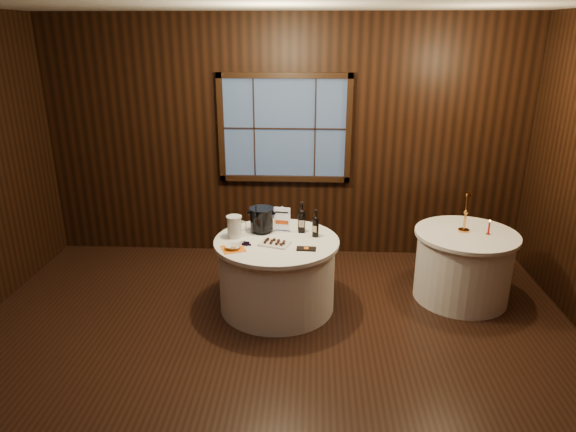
# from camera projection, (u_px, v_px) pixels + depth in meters

# --- Properties ---
(ground) EXTENTS (6.00, 6.00, 0.00)m
(ground) POSITION_uv_depth(u_px,v_px,m) (269.00, 363.00, 4.56)
(ground) COLOR black
(ground) RESTS_ON ground
(back_wall) EXTENTS (6.00, 0.10, 3.00)m
(back_wall) POSITION_uv_depth(u_px,v_px,m) (285.00, 137.00, 6.37)
(back_wall) COLOR black
(back_wall) RESTS_ON ground
(main_table) EXTENTS (1.28, 1.28, 0.77)m
(main_table) POSITION_uv_depth(u_px,v_px,m) (277.00, 274.00, 5.36)
(main_table) COLOR white
(main_table) RESTS_ON ground
(side_table) EXTENTS (1.08, 1.08, 0.77)m
(side_table) POSITION_uv_depth(u_px,v_px,m) (463.00, 265.00, 5.55)
(side_table) COLOR white
(side_table) RESTS_ON ground
(sign_stand) EXTENTS (0.17, 0.10, 0.28)m
(sign_stand) POSITION_uv_depth(u_px,v_px,m) (282.00, 223.00, 5.42)
(sign_stand) COLOR silver
(sign_stand) RESTS_ON main_table
(port_bottle_left) EXTENTS (0.08, 0.08, 0.34)m
(port_bottle_left) POSITION_uv_depth(u_px,v_px,m) (302.00, 219.00, 5.39)
(port_bottle_left) COLOR black
(port_bottle_left) RESTS_ON main_table
(port_bottle_right) EXTENTS (0.07, 0.08, 0.29)m
(port_bottle_right) POSITION_uv_depth(u_px,v_px,m) (315.00, 225.00, 5.28)
(port_bottle_right) COLOR black
(port_bottle_right) RESTS_ON main_table
(ice_bucket) EXTENTS (0.26, 0.26, 0.26)m
(ice_bucket) POSITION_uv_depth(u_px,v_px,m) (262.00, 219.00, 5.40)
(ice_bucket) COLOR black
(ice_bucket) RESTS_ON main_table
(chocolate_plate) EXTENTS (0.34, 0.28, 0.04)m
(chocolate_plate) POSITION_uv_depth(u_px,v_px,m) (275.00, 243.00, 5.11)
(chocolate_plate) COLOR white
(chocolate_plate) RESTS_ON main_table
(chocolate_box) EXTENTS (0.20, 0.10, 0.02)m
(chocolate_box) POSITION_uv_depth(u_px,v_px,m) (306.00, 249.00, 5.00)
(chocolate_box) COLOR black
(chocolate_box) RESTS_ON main_table
(grape_bunch) EXTENTS (0.16, 0.09, 0.04)m
(grape_bunch) POSITION_uv_depth(u_px,v_px,m) (247.00, 243.00, 5.11)
(grape_bunch) COLOR black
(grape_bunch) RESTS_ON main_table
(glass_pitcher) EXTENTS (0.21, 0.16, 0.23)m
(glass_pitcher) POSITION_uv_depth(u_px,v_px,m) (235.00, 227.00, 5.27)
(glass_pitcher) COLOR silver
(glass_pitcher) RESTS_ON main_table
(orange_napkin) EXTENTS (0.28, 0.28, 0.00)m
(orange_napkin) POSITION_uv_depth(u_px,v_px,m) (233.00, 249.00, 5.01)
(orange_napkin) COLOR orange
(orange_napkin) RESTS_ON main_table
(cracker_bowl) EXTENTS (0.16, 0.16, 0.04)m
(cracker_bowl) POSITION_uv_depth(u_px,v_px,m) (233.00, 247.00, 5.01)
(cracker_bowl) COLOR white
(cracker_bowl) RESTS_ON orange_napkin
(brass_candlestick) EXTENTS (0.12, 0.12, 0.43)m
(brass_candlestick) POSITION_uv_depth(u_px,v_px,m) (465.00, 218.00, 5.41)
(brass_candlestick) COLOR gold
(brass_candlestick) RESTS_ON side_table
(red_candle) EXTENTS (0.04, 0.04, 0.16)m
(red_candle) POSITION_uv_depth(u_px,v_px,m) (489.00, 229.00, 5.34)
(red_candle) COLOR gold
(red_candle) RESTS_ON side_table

